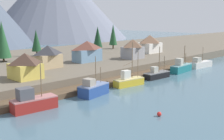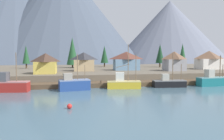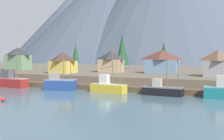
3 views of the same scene
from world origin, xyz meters
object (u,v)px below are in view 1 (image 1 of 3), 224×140
Objects in this scene: fishing_boat_blue at (93,89)px; house_yellow at (25,66)px; fishing_boat_yellow at (128,81)px; fishing_boat_white at (200,64)px; house_blue at (87,51)px; conifer_back_left at (98,37)px; conifer_mid_right at (113,35)px; house_tan at (48,56)px; conifer_near_left at (2,39)px; conifer_mid_left at (36,41)px; house_grey at (133,49)px; fishing_boat_black at (157,75)px; house_white at (150,44)px; channel_buoy at (159,114)px; fishing_boat_teal at (181,68)px; fishing_boat_red at (33,102)px.

fishing_boat_blue is 15.02m from house_yellow.
fishing_boat_yellow reaches higher than fishing_boat_white.
conifer_back_left is at bearing 39.84° from house_blue.
conifer_mid_right reaches higher than fishing_boat_white.
conifer_mid_right is at bearing 24.00° from house_tan.
conifer_near_left is (-10.81, 37.05, 7.57)m from fishing_boat_yellow.
house_grey is at bearing -55.30° from conifer_mid_left.
fishing_boat_blue is 0.89× the size of conifer_mid_left.
conifer_near_left is at bearing 124.37° from fishing_boat_black.
fishing_boat_black is 41.88m from conifer_mid_left.
house_grey is 30.79m from conifer_mid_left.
conifer_near_left is (-45.09, 16.66, 3.04)m from house_white.
fishing_boat_blue is at bearing -152.26° from house_grey.
house_grey is 8.58× the size of channel_buoy.
house_white is at bearing 1.05° from house_tan.
fishing_boat_black is 26.92m from house_tan.
fishing_boat_white is (42.90, 0.29, -0.21)m from fishing_boat_blue.
house_white reaches higher than channel_buoy.
house_tan reaches higher than channel_buoy.
house_blue is (-13.50, 5.18, -0.02)m from house_grey.
house_blue reaches higher than fishing_boat_teal.
conifer_mid_left is at bearing 64.46° from fishing_boat_red.
conifer_back_left is (3.57, 19.42, 2.34)m from house_grey.
house_yellow is 57.94m from conifer_mid_right.
fishing_boat_black is at bearing 8.77° from fishing_boat_yellow.
conifer_mid_left is (12.60, 3.55, -1.22)m from conifer_near_left.
house_blue is at bearing -78.74° from conifer_mid_left.
conifer_mid_left reaches higher than house_blue.
fishing_boat_red is at bearing -160.13° from house_grey.
fishing_boat_red is 0.69× the size of conifer_near_left.
house_white reaches higher than fishing_boat_teal.
conifer_mid_left is 21.86m from conifer_back_left.
channel_buoy is at bearing -102.95° from conifer_mid_left.
conifer_near_left is (-30.09, 21.72, 3.21)m from house_grey.
fishing_boat_white is (32.31, -0.09, -0.03)m from fishing_boat_yellow.
fishing_boat_blue is 0.89× the size of fishing_boat_white.
fishing_boat_red is 11.05× the size of channel_buoy.
fishing_boat_yellow is 1.13× the size of fishing_boat_white.
fishing_boat_yellow reaches higher than house_blue.
fishing_boat_yellow reaches higher than house_yellow.
conifer_mid_right is at bearing 62.41° from fishing_boat_black.
house_grey is (8.69, 15.16, 4.51)m from fishing_boat_black.
fishing_boat_red reaches higher than fishing_boat_teal.
conifer_mid_right is (32.40, -2.42, 0.54)m from conifer_mid_left.
house_grey is (-13.03, 15.42, 4.40)m from fishing_boat_white.
conifer_mid_left is (19.38, 28.26, 2.30)m from house_yellow.
house_blue reaches higher than fishing_boat_blue.
fishing_boat_blue is 0.93× the size of house_white.
fishing_boat_white is (55.59, -0.04, -0.33)m from fishing_boat_red.
fishing_boat_blue is 1.24× the size of house_grey.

